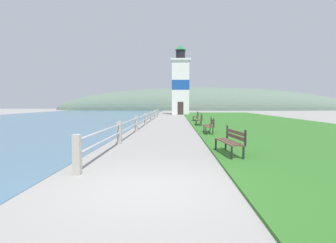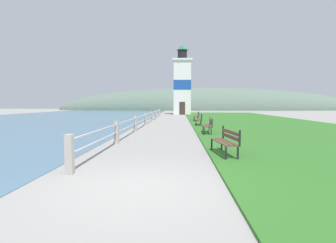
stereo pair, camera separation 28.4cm
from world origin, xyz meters
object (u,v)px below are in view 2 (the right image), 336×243
Objects in this scene: park_bench_by_lighthouse at (197,116)px; lighthouse at (182,84)px; park_bench_midway at (208,125)px; park_bench_far at (200,119)px; park_bench_near at (226,140)px.

lighthouse is (-1.28, 16.20, 4.28)m from park_bench_by_lighthouse.
park_bench_by_lighthouse is (0.08, 10.85, -0.00)m from park_bench_midway.
park_bench_far and park_bench_by_lighthouse have the same top height.
park_bench_near and park_bench_by_lighthouse have the same top height.
park_bench_far is at bearing -86.17° from park_bench_midway.
park_bench_near is 0.90× the size of park_bench_midway.
lighthouse reaches higher than park_bench_near.
park_bench_near is at bearing -88.12° from lighthouse.
park_bench_midway is at bearing 91.22° from park_bench_by_lighthouse.
park_bench_near and park_bench_far have the same top height.
park_bench_midway is 1.10× the size of park_bench_far.
park_bench_by_lighthouse is at bearing -98.21° from park_bench_near.
park_bench_midway is 0.18× the size of lighthouse.
park_bench_far is 0.16× the size of lighthouse.
park_bench_midway and park_bench_far have the same top height.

